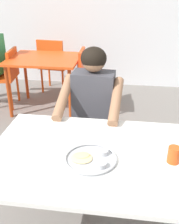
{
  "coord_description": "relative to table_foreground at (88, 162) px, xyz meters",
  "views": [
    {
      "loc": [
        0.27,
        -1.31,
        1.67
      ],
      "look_at": [
        0.05,
        0.29,
        0.87
      ],
      "focal_mm": 43.76,
      "sensor_mm": 36.0,
      "label": 1
    }
  ],
  "objects": [
    {
      "name": "diner_foreground",
      "position": [
        -0.07,
        0.64,
        0.05
      ],
      "size": [
        0.51,
        0.56,
        1.2
      ],
      "color": "#2B2B2B",
      "rests_on": "ground"
    },
    {
      "name": "chair_red_right",
      "position": [
        -0.28,
        2.03,
        -0.16
      ],
      "size": [
        0.41,
        0.42,
        0.86
      ],
      "color": "#F14517",
      "rests_on": "ground"
    },
    {
      "name": "table_background_red",
      "position": [
        -0.88,
        2.05,
        -0.02
      ],
      "size": [
        0.93,
        0.76,
        0.73
      ],
      "color": "#E04C19",
      "rests_on": "ground"
    },
    {
      "name": "thali_tray",
      "position": [
        0.03,
        -0.07,
        0.08
      ],
      "size": [
        0.3,
        0.3,
        0.03
      ],
      "color": "#B7BABF",
      "rests_on": "table_foreground"
    },
    {
      "name": "chair_red_left",
      "position": [
        -1.46,
        2.08,
        -0.17
      ],
      "size": [
        0.46,
        0.47,
        0.82
      ],
      "color": "#E24F17",
      "rests_on": "ground"
    },
    {
      "name": "chair_red_far",
      "position": [
        -0.95,
        2.69,
        -0.17
      ],
      "size": [
        0.47,
        0.43,
        0.85
      ],
      "color": "#E05018",
      "rests_on": "ground"
    },
    {
      "name": "drinking_cup",
      "position": [
        0.49,
        -0.02,
        0.12
      ],
      "size": [
        0.07,
        0.07,
        0.1
      ],
      "color": "#D84C19",
      "rests_on": "table_foreground"
    },
    {
      "name": "chair_foreground",
      "position": [
        -0.06,
        0.86,
        -0.17
      ],
      "size": [
        0.43,
        0.43,
        0.84
      ],
      "color": "red",
      "rests_on": "ground"
    },
    {
      "name": "table_foreground",
      "position": [
        0.0,
        0.0,
        0.0
      ],
      "size": [
        1.22,
        0.89,
        0.72
      ],
      "color": "white",
      "rests_on": "ground"
    }
  ]
}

